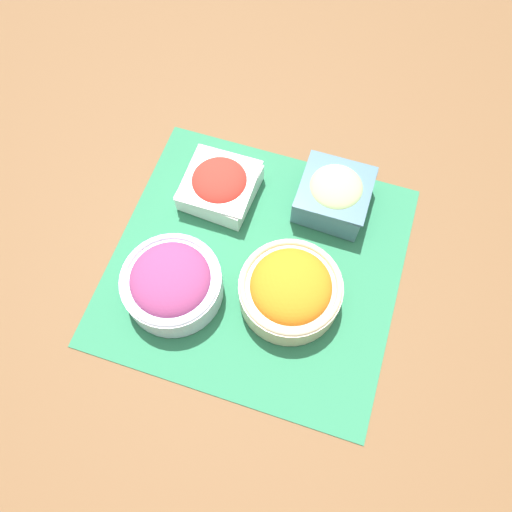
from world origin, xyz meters
name	(u,v)px	position (x,y,z in m)	size (l,w,h in m)	color
ground_plane	(256,264)	(0.00, 0.00, 0.00)	(3.00, 3.00, 0.00)	brown
placemat	(256,264)	(0.00, 0.00, 0.00)	(0.48, 0.46, 0.00)	#2D7A51
onion_bowl	(172,283)	(0.11, 0.09, 0.04)	(0.16, 0.16, 0.08)	silver
carrot_bowl	(290,289)	(-0.07, 0.04, 0.04)	(0.16, 0.16, 0.08)	beige
tomato_bowl	(220,185)	(0.10, -0.11, 0.03)	(0.13, 0.13, 0.06)	white
cucumber_bowl	(334,194)	(-0.09, -0.15, 0.04)	(0.12, 0.12, 0.07)	slate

